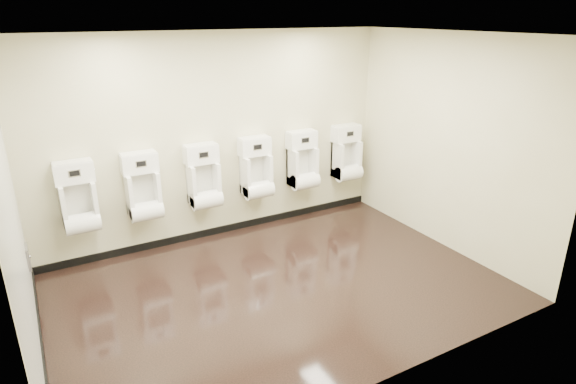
% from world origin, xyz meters
% --- Properties ---
extents(ground, '(5.00, 3.50, 0.00)m').
position_xyz_m(ground, '(0.00, 0.00, 0.00)').
color(ground, black).
rests_on(ground, ground).
extents(ceiling, '(5.00, 3.50, 0.00)m').
position_xyz_m(ceiling, '(0.00, 0.00, 2.80)').
color(ceiling, white).
extents(back_wall, '(5.00, 0.02, 2.80)m').
position_xyz_m(back_wall, '(0.00, 1.75, 1.40)').
color(back_wall, beige).
rests_on(back_wall, ground).
extents(front_wall, '(5.00, 0.02, 2.80)m').
position_xyz_m(front_wall, '(0.00, -1.75, 1.40)').
color(front_wall, beige).
rests_on(front_wall, ground).
extents(left_wall, '(0.02, 3.50, 2.80)m').
position_xyz_m(left_wall, '(-2.50, 0.00, 1.40)').
color(left_wall, beige).
rests_on(left_wall, ground).
extents(right_wall, '(0.02, 3.50, 2.80)m').
position_xyz_m(right_wall, '(2.50, 0.00, 1.40)').
color(right_wall, beige).
rests_on(right_wall, ground).
extents(tile_overlay_left, '(0.01, 3.50, 2.80)m').
position_xyz_m(tile_overlay_left, '(-2.50, 0.00, 1.40)').
color(tile_overlay_left, silver).
rests_on(tile_overlay_left, ground).
extents(skirting_back, '(5.00, 0.02, 0.10)m').
position_xyz_m(skirting_back, '(0.00, 1.74, 0.05)').
color(skirting_back, black).
rests_on(skirting_back, ground).
extents(skirting_left, '(0.02, 3.50, 0.10)m').
position_xyz_m(skirting_left, '(-2.49, 0.00, 0.05)').
color(skirting_left, black).
rests_on(skirting_left, ground).
extents(access_panel, '(0.04, 0.25, 0.25)m').
position_xyz_m(access_panel, '(-2.48, 1.20, 0.50)').
color(access_panel, '#9E9EA3').
rests_on(access_panel, left_wall).
extents(urinal_0, '(0.45, 0.34, 0.85)m').
position_xyz_m(urinal_0, '(-1.86, 1.60, 0.88)').
color(urinal_0, white).
rests_on(urinal_0, back_wall).
extents(urinal_1, '(0.45, 0.34, 0.85)m').
position_xyz_m(urinal_1, '(-1.10, 1.60, 0.88)').
color(urinal_1, white).
rests_on(urinal_1, back_wall).
extents(urinal_2, '(0.45, 0.34, 0.85)m').
position_xyz_m(urinal_2, '(-0.29, 1.60, 0.88)').
color(urinal_2, white).
rests_on(urinal_2, back_wall).
extents(urinal_3, '(0.45, 0.34, 0.85)m').
position_xyz_m(urinal_3, '(0.49, 1.60, 0.88)').
color(urinal_3, white).
rests_on(urinal_3, back_wall).
extents(urinal_4, '(0.45, 0.34, 0.85)m').
position_xyz_m(urinal_4, '(1.26, 1.60, 0.88)').
color(urinal_4, white).
rests_on(urinal_4, back_wall).
extents(urinal_5, '(0.45, 0.34, 0.85)m').
position_xyz_m(urinal_5, '(2.06, 1.60, 0.88)').
color(urinal_5, white).
rests_on(urinal_5, back_wall).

